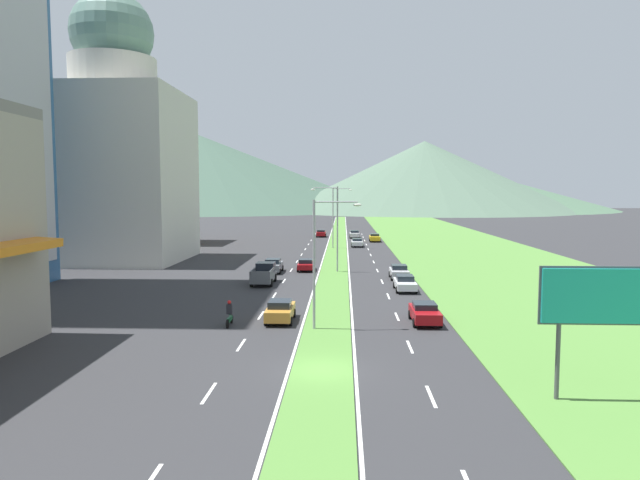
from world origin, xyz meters
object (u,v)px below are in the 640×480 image
(street_lamp_near, at_px, (320,254))
(street_lamp_far, at_px, (335,214))
(car_0, at_px, (405,283))
(car_7, at_px, (355,234))
(pickup_truck_0, at_px, (264,274))
(motorcycle_rider, at_px, (229,315))
(car_1, at_px, (306,265))
(car_5, at_px, (425,313))
(car_9, at_px, (273,265))
(car_2, at_px, (321,233))
(car_8, at_px, (357,242))
(street_lamp_mid, at_px, (335,223))
(billboard_roadside, at_px, (605,301))
(car_3, at_px, (375,238))
(car_6, at_px, (399,272))
(car_4, at_px, (280,311))

(street_lamp_near, height_order, street_lamp_far, street_lamp_far)
(car_0, distance_m, car_7, 60.85)
(pickup_truck_0, relative_size, motorcycle_rider, 2.70)
(street_lamp_near, relative_size, car_7, 2.11)
(car_1, bearing_deg, motorcycle_rider, 172.84)
(car_0, distance_m, car_1, 16.58)
(street_lamp_near, height_order, car_5, street_lamp_near)
(car_5, bearing_deg, car_9, -150.71)
(street_lamp_far, height_order, car_2, street_lamp_far)
(car_5, bearing_deg, car_8, -176.44)
(street_lamp_mid, height_order, street_lamp_far, street_lamp_far)
(street_lamp_mid, relative_size, car_1, 2.43)
(car_7, xyz_separation_m, car_8, (0.07, -18.09, -0.05))
(billboard_roadside, bearing_deg, car_3, 94.01)
(car_8, bearing_deg, car_3, 160.49)
(billboard_roadside, xyz_separation_m, car_1, (-15.86, 41.02, -3.79))
(street_lamp_near, height_order, car_8, street_lamp_near)
(car_7, xyz_separation_m, car_9, (-10.31, -49.22, 0.03))
(car_6, xyz_separation_m, car_7, (-3.72, 53.46, 0.02))
(car_3, bearing_deg, street_lamp_mid, -9.63)
(car_4, bearing_deg, street_lamp_near, -127.05)
(street_lamp_mid, relative_size, billboard_roadside, 1.64)
(street_lamp_mid, distance_m, car_4, 25.98)
(car_4, bearing_deg, car_1, -0.23)
(car_9, bearing_deg, car_8, -18.44)
(car_4, relative_size, car_9, 0.92)
(car_2, distance_m, car_3, 14.83)
(billboard_roadside, bearing_deg, pickup_truck_0, 121.68)
(car_2, xyz_separation_m, car_6, (10.56, -55.84, 0.01))
(car_0, distance_m, motorcycle_rider, 19.97)
(car_9, bearing_deg, motorcycle_rider, -179.56)
(car_2, bearing_deg, car_9, 176.15)
(street_lamp_mid, bearing_deg, street_lamp_far, 90.75)
(car_4, bearing_deg, street_lamp_mid, -7.83)
(car_9, bearing_deg, street_lamp_mid, -84.46)
(pickup_truck_0, bearing_deg, car_4, -168.10)
(street_lamp_mid, bearing_deg, car_0, -60.77)
(street_lamp_near, xyz_separation_m, car_3, (7.39, 67.85, -4.34))
(car_3, distance_m, car_9, 43.33)
(street_lamp_near, relative_size, car_3, 1.88)
(car_2, bearing_deg, motorcycle_rider, 177.59)
(car_3, distance_m, car_4, 66.44)
(street_lamp_mid, xyz_separation_m, car_9, (-7.04, -0.68, -4.87))
(car_0, relative_size, car_2, 1.12)
(car_1, xyz_separation_m, car_9, (-3.67, -1.55, 0.09))
(car_0, distance_m, pickup_truck_0, 14.29)
(street_lamp_far, relative_size, car_9, 2.13)
(billboard_roadside, relative_size, car_8, 1.39)
(car_0, height_order, car_9, car_9)
(car_1, distance_m, car_3, 40.80)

